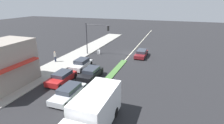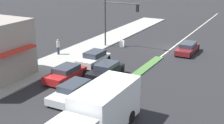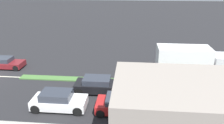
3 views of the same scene
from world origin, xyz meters
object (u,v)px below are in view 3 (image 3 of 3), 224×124
at_px(sedan_silver, 160,88).
at_px(suv_black, 99,85).
at_px(van_white, 59,101).
at_px(delivery_truck, 192,61).
at_px(sedan_maroon, 2,63).
at_px(hatchback_red, 124,104).

height_order(sedan_silver, suv_black, suv_black).
bearing_deg(sedan_silver, suv_black, -90.00).
distance_m(van_white, suv_black, 3.80).
height_order(delivery_truck, van_white, delivery_truck).
distance_m(sedan_maroon, hatchback_red, 15.31).
distance_m(van_white, sedan_silver, 8.17).
xyz_separation_m(delivery_truck, hatchback_red, (7.20, -6.42, -0.86)).
bearing_deg(sedan_maroon, suv_black, 68.62).
distance_m(van_white, hatchback_red, 4.84).
bearing_deg(delivery_truck, hatchback_red, -41.73).
bearing_deg(hatchback_red, delivery_truck, 138.27).
xyz_separation_m(delivery_truck, sedan_maroon, (0.00, -19.93, -0.89)).
distance_m(sedan_silver, suv_black, 5.10).
bearing_deg(delivery_truck, suv_black, -63.14).
height_order(sedan_maroon, sedan_silver, sedan_silver).
bearing_deg(sedan_silver, van_white, -69.96).
relative_size(sedan_maroon, sedan_silver, 1.00).
bearing_deg(sedan_maroon, hatchback_red, 61.94).
xyz_separation_m(sedan_silver, hatchback_red, (2.80, -2.83, 0.01)).
xyz_separation_m(sedan_maroon, suv_black, (4.40, 11.24, 0.08)).
relative_size(delivery_truck, sedan_maroon, 1.67).
distance_m(delivery_truck, hatchback_red, 9.69).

